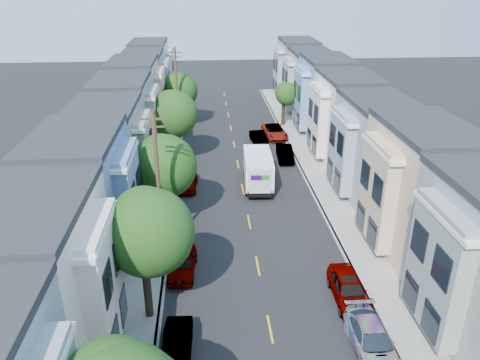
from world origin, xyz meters
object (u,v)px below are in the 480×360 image
(utility_pole_near, at_px, (158,186))
(tree_d, at_px, (173,114))
(tree_c, at_px, (163,166))
(utility_pole_far, at_px, (177,92))
(tree_e, at_px, (178,91))
(fedex_truck, at_px, (258,168))
(parked_right_b, at_px, (348,289))
(parked_right_c, at_px, (285,153))
(tree_far_r, at_px, (286,95))
(lead_sedan, at_px, (259,138))
(parked_left_b, at_px, (177,346))
(parked_right_d, at_px, (275,132))
(parked_left_d, at_px, (188,181))
(parked_left_c, at_px, (182,263))
(parked_right_a, at_px, (372,340))
(tree_b, at_px, (148,233))

(utility_pole_near, bearing_deg, tree_d, 90.01)
(tree_c, distance_m, utility_pole_far, 21.89)
(tree_e, xyz_separation_m, fedex_truck, (7.72, -18.23, -2.87))
(parked_right_b, xyz_separation_m, parked_right_c, (0.00, 22.71, -0.06))
(tree_c, distance_m, tree_e, 24.81)
(tree_far_r, xyz_separation_m, lead_sedan, (-4.11, -6.53, -3.33))
(parked_left_b, height_order, parked_right_d, parked_right_d)
(tree_d, bearing_deg, parked_left_b, -86.97)
(parked_left_b, xyz_separation_m, parked_left_d, (0.00, 20.17, 0.05))
(tree_d, distance_m, parked_left_b, 26.88)
(parked_left_c, height_order, parked_right_c, parked_right_c)
(parked_right_a, bearing_deg, fedex_truck, 99.70)
(tree_e, bearing_deg, utility_pole_near, -90.00)
(tree_d, distance_m, parked_right_d, 13.99)
(lead_sedan, relative_size, parked_right_d, 0.78)
(tree_d, bearing_deg, tree_c, -90.00)
(tree_e, distance_m, parked_right_d, 12.81)
(parked_right_a, distance_m, parked_right_d, 34.04)
(tree_b, xyz_separation_m, parked_right_a, (11.20, -3.52, -4.72))
(lead_sedan, xyz_separation_m, parked_right_b, (2.12, -27.91, 0.10))
(parked_right_b, bearing_deg, parked_left_d, 121.61)
(parked_left_d, bearing_deg, utility_pole_near, -94.32)
(tree_d, height_order, lead_sedan, tree_d)
(utility_pole_far, xyz_separation_m, parked_right_b, (11.20, -31.88, -4.38))
(tree_d, distance_m, parked_right_b, 25.74)
(utility_pole_near, xyz_separation_m, parked_right_b, (11.20, -5.88, -4.38))
(tree_d, distance_m, parked_right_a, 29.46)
(tree_e, bearing_deg, parked_left_d, -85.62)
(parked_left_d, bearing_deg, tree_d, 105.77)
(tree_c, height_order, tree_far_r, tree_c)
(parked_right_b, bearing_deg, utility_pole_far, 110.22)
(parked_left_c, xyz_separation_m, parked_right_d, (9.80, 26.38, 0.02))
(tree_c, distance_m, parked_right_d, 23.23)
(lead_sedan, bearing_deg, tree_b, -113.61)
(tree_d, distance_m, lead_sedan, 11.33)
(lead_sedan, bearing_deg, tree_far_r, 51.83)
(tree_c, relative_size, tree_e, 1.05)
(utility_pole_near, distance_m, parked_right_b, 13.39)
(lead_sedan, height_order, parked_right_a, parked_right_a)
(parked_left_d, distance_m, parked_right_c, 11.61)
(utility_pole_near, bearing_deg, parked_right_b, -27.71)
(fedex_truck, relative_size, parked_right_a, 1.33)
(tree_far_r, distance_m, parked_right_a, 38.74)
(tree_far_r, distance_m, parked_left_c, 33.23)
(fedex_truck, bearing_deg, tree_far_r, 75.81)
(lead_sedan, height_order, parked_left_c, parked_left_c)
(tree_b, bearing_deg, utility_pole_near, 89.98)
(parked_right_a, bearing_deg, utility_pole_near, 138.39)
(tree_far_r, xyz_separation_m, parked_right_a, (-1.99, -38.55, -3.29))
(parked_right_b, bearing_deg, tree_far_r, 87.55)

